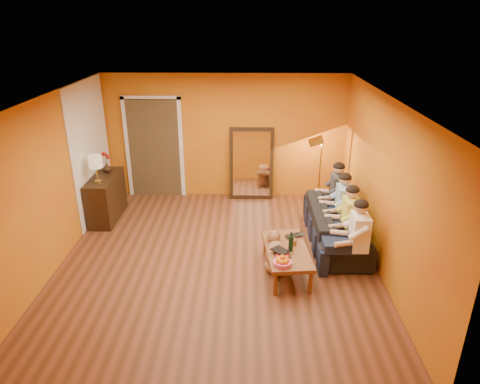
{
  "coord_description": "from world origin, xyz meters",
  "views": [
    {
      "loc": [
        0.48,
        -5.91,
        3.69
      ],
      "look_at": [
        0.35,
        0.5,
        1.0
      ],
      "focal_mm": 32.0,
      "sensor_mm": 36.0,
      "label": 1
    }
  ],
  "objects_px": {
    "sideboard": "(106,197)",
    "person_far_right": "(337,194)",
    "floor_lamp": "(320,173)",
    "person_far_left": "(359,238)",
    "table_lamp": "(96,169)",
    "wine_bottle": "(291,241)",
    "person_mid_right": "(344,207)",
    "mirror_frame": "(251,164)",
    "dog": "(276,252)",
    "person_mid_left": "(350,221)",
    "vase": "(107,168)",
    "coffee_table": "(286,261)",
    "sofa": "(336,224)",
    "tumbler": "(294,242)",
    "laptop": "(296,237)"
  },
  "relations": [
    {
      "from": "coffee_table",
      "to": "vase",
      "type": "height_order",
      "value": "vase"
    },
    {
      "from": "person_mid_left",
      "to": "vase",
      "type": "xyz_separation_m",
      "value": [
        -4.37,
        1.54,
        0.33
      ]
    },
    {
      "from": "dog",
      "to": "mirror_frame",
      "type": "bearing_deg",
      "value": 111.98
    },
    {
      "from": "table_lamp",
      "to": "wine_bottle",
      "type": "height_order",
      "value": "table_lamp"
    },
    {
      "from": "mirror_frame",
      "to": "person_far_right",
      "type": "distance_m",
      "value": 2.03
    },
    {
      "from": "sideboard",
      "to": "person_mid_right",
      "type": "relative_size",
      "value": 0.97
    },
    {
      "from": "floor_lamp",
      "to": "dog",
      "type": "height_order",
      "value": "floor_lamp"
    },
    {
      "from": "floor_lamp",
      "to": "dog",
      "type": "distance_m",
      "value": 2.65
    },
    {
      "from": "wine_bottle",
      "to": "vase",
      "type": "height_order",
      "value": "vase"
    },
    {
      "from": "person_far_left",
      "to": "sideboard",
      "type": "bearing_deg",
      "value": 157.17
    },
    {
      "from": "person_far_right",
      "to": "person_mid_right",
      "type": "bearing_deg",
      "value": -90.0
    },
    {
      "from": "coffee_table",
      "to": "person_mid_left",
      "type": "relative_size",
      "value": 1.0
    },
    {
      "from": "sideboard",
      "to": "tumbler",
      "type": "bearing_deg",
      "value": -26.89
    },
    {
      "from": "tumbler",
      "to": "vase",
      "type": "distance_m",
      "value": 3.99
    },
    {
      "from": "table_lamp",
      "to": "person_far_right",
      "type": "height_order",
      "value": "table_lamp"
    },
    {
      "from": "sideboard",
      "to": "sofa",
      "type": "relative_size",
      "value": 0.55
    },
    {
      "from": "person_mid_right",
      "to": "vase",
      "type": "distance_m",
      "value": 4.49
    },
    {
      "from": "dog",
      "to": "person_mid_left",
      "type": "height_order",
      "value": "person_mid_left"
    },
    {
      "from": "coffee_table",
      "to": "person_far_right",
      "type": "height_order",
      "value": "person_far_right"
    },
    {
      "from": "floor_lamp",
      "to": "wine_bottle",
      "type": "distance_m",
      "value": 2.68
    },
    {
      "from": "person_mid_right",
      "to": "mirror_frame",
      "type": "bearing_deg",
      "value": 130.97
    },
    {
      "from": "sofa",
      "to": "person_mid_left",
      "type": "relative_size",
      "value": 1.77
    },
    {
      "from": "vase",
      "to": "person_mid_left",
      "type": "bearing_deg",
      "value": -19.4
    },
    {
      "from": "sideboard",
      "to": "table_lamp",
      "type": "xyz_separation_m",
      "value": [
        0.0,
        -0.3,
        0.68
      ]
    },
    {
      "from": "mirror_frame",
      "to": "sofa",
      "type": "xyz_separation_m",
      "value": [
        1.45,
        -1.92,
        -0.44
      ]
    },
    {
      "from": "sideboard",
      "to": "laptop",
      "type": "xyz_separation_m",
      "value": [
        3.49,
        -1.51,
        0.01
      ]
    },
    {
      "from": "table_lamp",
      "to": "dog",
      "type": "distance_m",
      "value": 3.57
    },
    {
      "from": "sofa",
      "to": "dog",
      "type": "height_order",
      "value": "same"
    },
    {
      "from": "sofa",
      "to": "wine_bottle",
      "type": "bearing_deg",
      "value": 140.6
    },
    {
      "from": "sideboard",
      "to": "person_far_left",
      "type": "bearing_deg",
      "value": -22.83
    },
    {
      "from": "table_lamp",
      "to": "wine_bottle",
      "type": "xyz_separation_m",
      "value": [
        3.36,
        -1.61,
        -0.53
      ]
    },
    {
      "from": "table_lamp",
      "to": "vase",
      "type": "bearing_deg",
      "value": 90.0
    },
    {
      "from": "person_far_left",
      "to": "tumbler",
      "type": "height_order",
      "value": "person_far_left"
    },
    {
      "from": "person_mid_right",
      "to": "wine_bottle",
      "type": "relative_size",
      "value": 3.94
    },
    {
      "from": "person_mid_left",
      "to": "person_far_right",
      "type": "bearing_deg",
      "value": 90.0
    },
    {
      "from": "person_mid_right",
      "to": "person_far_right",
      "type": "height_order",
      "value": "same"
    },
    {
      "from": "sideboard",
      "to": "floor_lamp",
      "type": "xyz_separation_m",
      "value": [
        4.16,
        0.64,
        0.29
      ]
    },
    {
      "from": "floor_lamp",
      "to": "person_far_left",
      "type": "relative_size",
      "value": 1.18
    },
    {
      "from": "coffee_table",
      "to": "tumbler",
      "type": "bearing_deg",
      "value": 39.75
    },
    {
      "from": "sideboard",
      "to": "person_far_right",
      "type": "height_order",
      "value": "person_far_right"
    },
    {
      "from": "dog",
      "to": "person_far_right",
      "type": "height_order",
      "value": "person_far_right"
    },
    {
      "from": "person_mid_left",
      "to": "person_mid_right",
      "type": "relative_size",
      "value": 1.0
    },
    {
      "from": "person_mid_right",
      "to": "person_far_right",
      "type": "relative_size",
      "value": 1.0
    },
    {
      "from": "person_mid_right",
      "to": "person_far_left",
      "type": "bearing_deg",
      "value": -90.0
    },
    {
      "from": "sideboard",
      "to": "dog",
      "type": "relative_size",
      "value": 1.87
    },
    {
      "from": "table_lamp",
      "to": "wine_bottle",
      "type": "bearing_deg",
      "value": -25.6
    },
    {
      "from": "floor_lamp",
      "to": "vase",
      "type": "xyz_separation_m",
      "value": [
        -4.16,
        -0.39,
        0.22
      ]
    },
    {
      "from": "dog",
      "to": "vase",
      "type": "relative_size",
      "value": 3.49
    },
    {
      "from": "sofa",
      "to": "person_mid_right",
      "type": "relative_size",
      "value": 1.77
    },
    {
      "from": "mirror_frame",
      "to": "person_mid_right",
      "type": "distance_m",
      "value": 2.41
    }
  ]
}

